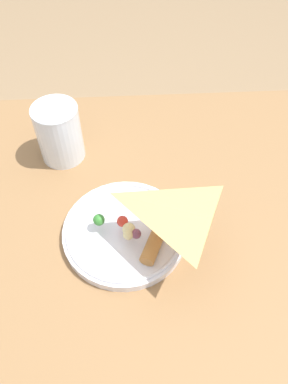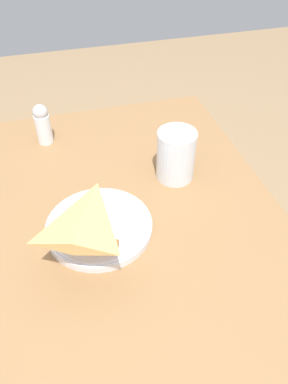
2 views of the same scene
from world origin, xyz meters
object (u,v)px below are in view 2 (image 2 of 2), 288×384
(milk_glass, at_px, (176,156))
(salt_shaker, at_px, (43,124))
(dining_table, at_px, (131,301))
(plate_pizza, at_px, (99,223))

(milk_glass, bearing_deg, salt_shaker, -128.07)
(salt_shaker, bearing_deg, dining_table, 15.00)
(plate_pizza, height_order, milk_glass, milk_glass)
(plate_pizza, xyz_separation_m, salt_shaker, (-0.33, -0.08, 0.04))
(salt_shaker, bearing_deg, plate_pizza, 13.44)
(milk_glass, height_order, salt_shaker, milk_glass)
(dining_table, distance_m, milk_glass, 0.33)
(plate_pizza, relative_size, milk_glass, 1.86)
(plate_pizza, bearing_deg, dining_table, 19.95)
(plate_pizza, relative_size, salt_shaker, 2.06)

